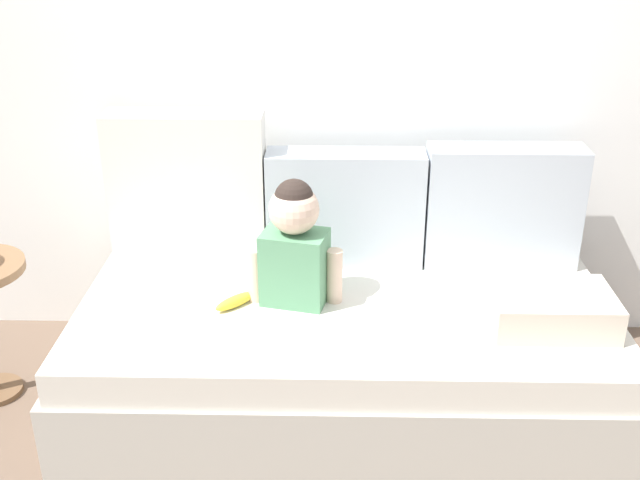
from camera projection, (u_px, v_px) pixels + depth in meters
ground_plane at (344, 399)px, 2.83m from camera, size 12.00×12.00×0.00m
back_wall at (347, 43)px, 2.87m from camera, size 5.11×0.10×2.38m
couch at (344, 354)px, 2.75m from camera, size 1.91×0.92×0.39m
throw_pillow_left at (188, 189)px, 2.88m from camera, size 0.58×0.16×0.59m
throw_pillow_center at (345, 208)px, 2.90m from camera, size 0.59×0.16×0.44m
throw_pillow_right at (502, 207)px, 2.88m from camera, size 0.58×0.16×0.46m
toddler at (295, 242)px, 2.61m from camera, size 0.33×0.20×0.45m
banana at (236, 301)px, 2.65m from camera, size 0.15×0.15×0.04m
folded_blanket at (551, 309)px, 2.52m from camera, size 0.40×0.28×0.12m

